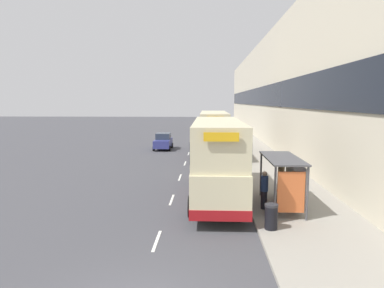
# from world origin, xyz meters

# --- Properties ---
(pavement) EXTENTS (5.00, 93.00, 0.14)m
(pavement) POSITION_xyz_m (6.50, 38.50, 0.07)
(pavement) COLOR gray
(pavement) RESTS_ON ground_plane
(terrace_facade) EXTENTS (3.10, 93.00, 13.39)m
(terrace_facade) POSITION_xyz_m (10.49, 38.50, 6.69)
(terrace_facade) COLOR beige
(terrace_facade) RESTS_ON ground_plane
(lane_mark_1) EXTENTS (0.12, 2.00, 0.01)m
(lane_mark_1) POSITION_xyz_m (0.00, 4.47, 0.01)
(lane_mark_1) COLOR silver
(lane_mark_1) RESTS_ON ground_plane
(lane_mark_2) EXTENTS (0.12, 2.00, 0.01)m
(lane_mark_2) POSITION_xyz_m (0.00, 10.00, 0.01)
(lane_mark_2) COLOR silver
(lane_mark_2) RESTS_ON ground_plane
(lane_mark_3) EXTENTS (0.12, 2.00, 0.01)m
(lane_mark_3) POSITION_xyz_m (0.00, 15.53, 0.01)
(lane_mark_3) COLOR silver
(lane_mark_3) RESTS_ON ground_plane
(lane_mark_4) EXTENTS (0.12, 2.00, 0.01)m
(lane_mark_4) POSITION_xyz_m (0.00, 21.06, 0.01)
(lane_mark_4) COLOR silver
(lane_mark_4) RESTS_ON ground_plane
(lane_mark_5) EXTENTS (0.12, 2.00, 0.01)m
(lane_mark_5) POSITION_xyz_m (0.00, 26.58, 0.01)
(lane_mark_5) COLOR silver
(lane_mark_5) RESTS_ON ground_plane
(bus_shelter) EXTENTS (1.60, 4.20, 2.48)m
(bus_shelter) POSITION_xyz_m (5.77, 8.31, 1.88)
(bus_shelter) COLOR #4C4C51
(bus_shelter) RESTS_ON ground_plane
(double_decker_bus_near) EXTENTS (2.85, 10.18, 4.30)m
(double_decker_bus_near) POSITION_xyz_m (2.47, 10.42, 2.28)
(double_decker_bus_near) COLOR beige
(double_decker_bus_near) RESTS_ON ground_plane
(double_decker_bus_ahead) EXTENTS (2.85, 11.41, 4.30)m
(double_decker_bus_ahead) POSITION_xyz_m (2.54, 25.20, 2.29)
(double_decker_bus_ahead) COLOR beige
(double_decker_bus_ahead) RESTS_ON ground_plane
(car_0) EXTENTS (1.91, 4.47, 1.74)m
(car_0) POSITION_xyz_m (2.22, 56.79, 0.86)
(car_0) COLOR black
(car_0) RESTS_ON ground_plane
(car_1) EXTENTS (1.94, 4.60, 1.70)m
(car_1) POSITION_xyz_m (2.60, 63.94, 0.85)
(car_1) COLOR silver
(car_1) RESTS_ON ground_plane
(car_2) EXTENTS (1.93, 3.87, 1.82)m
(car_2) POSITION_xyz_m (-3.02, 29.63, 0.89)
(car_2) COLOR navy
(car_2) RESTS_ON ground_plane
(pedestrian_at_shelter) EXTENTS (0.37, 0.37, 1.86)m
(pedestrian_at_shelter) POSITION_xyz_m (4.69, 8.23, 1.09)
(pedestrian_at_shelter) COLOR #23232D
(pedestrian_at_shelter) RESTS_ON ground_plane
(pedestrian_1) EXTENTS (0.37, 0.37, 1.85)m
(pedestrian_1) POSITION_xyz_m (6.04, 10.76, 1.09)
(pedestrian_1) COLOR #23232D
(pedestrian_1) RESTS_ON ground_plane
(pedestrian_2) EXTENTS (0.35, 0.35, 1.78)m
(pedestrian_2) POSITION_xyz_m (6.23, 8.84, 1.05)
(pedestrian_2) COLOR #23232D
(pedestrian_2) RESTS_ON ground_plane
(litter_bin) EXTENTS (0.55, 0.55, 1.05)m
(litter_bin) POSITION_xyz_m (4.55, 5.55, 0.67)
(litter_bin) COLOR black
(litter_bin) RESTS_ON ground_plane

